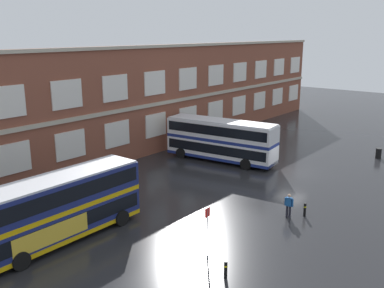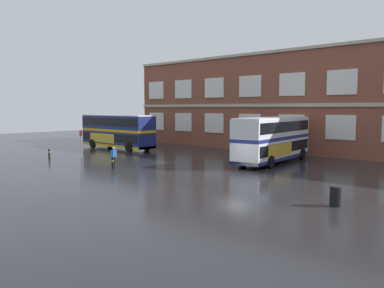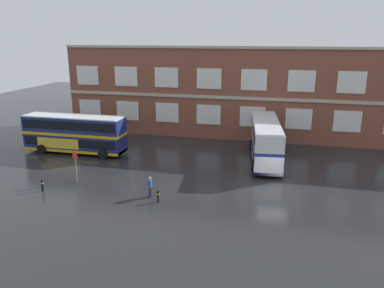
% 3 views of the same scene
% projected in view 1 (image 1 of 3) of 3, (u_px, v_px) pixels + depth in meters
% --- Properties ---
extents(ground_plane, '(120.00, 120.00, 0.00)m').
position_uv_depth(ground_plane, '(272.00, 168.00, 40.82)').
color(ground_plane, '#232326').
extents(brick_terminal_building, '(57.76, 8.19, 11.10)m').
position_uv_depth(brick_terminal_building, '(161.00, 93.00, 50.74)').
color(brick_terminal_building, brown).
rests_on(brick_terminal_building, ground).
extents(double_decker_near, '(11.01, 2.90, 4.07)m').
position_uv_depth(double_decker_near, '(58.00, 208.00, 26.05)').
color(double_decker_near, navy).
rests_on(double_decker_near, ground).
extents(double_decker_middle, '(3.87, 11.23, 4.07)m').
position_uv_depth(double_decker_middle, '(221.00, 140.00, 42.48)').
color(double_decker_middle, silver).
rests_on(double_decker_middle, ground).
extents(waiting_passenger, '(0.27, 0.64, 1.70)m').
position_uv_depth(waiting_passenger, '(289.00, 205.00, 29.68)').
color(waiting_passenger, black).
rests_on(waiting_passenger, ground).
extents(bus_stand_flag, '(0.44, 0.10, 2.70)m').
position_uv_depth(bus_stand_flag, '(207.00, 225.00, 24.92)').
color(bus_stand_flag, slate).
rests_on(bus_stand_flag, ground).
extents(station_litter_bin, '(0.60, 0.60, 1.03)m').
position_uv_depth(station_litter_bin, '(379.00, 153.00, 43.77)').
color(station_litter_bin, black).
rests_on(station_litter_bin, ground).
extents(safety_bollard_west, '(0.19, 0.19, 0.95)m').
position_uv_depth(safety_bollard_west, '(305.00, 209.00, 30.00)').
color(safety_bollard_west, black).
rests_on(safety_bollard_west, ground).
extents(safety_bollard_east, '(0.19, 0.19, 0.95)m').
position_uv_depth(safety_bollard_east, '(226.00, 269.00, 22.44)').
color(safety_bollard_east, black).
rests_on(safety_bollard_east, ground).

